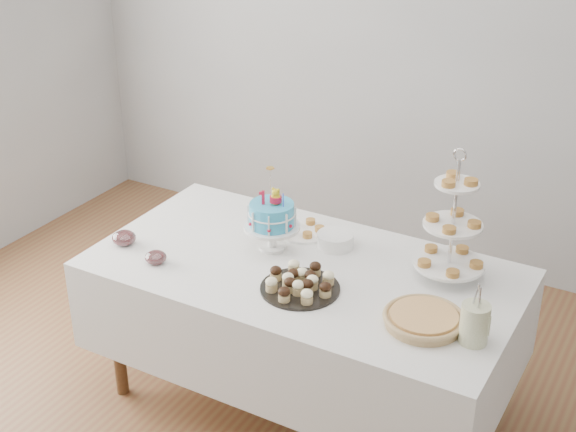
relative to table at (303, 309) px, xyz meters
The scene contains 11 objects.
walls 0.86m from the table, 90.00° to the right, with size 5.04×4.04×2.70m.
table is the anchor object (origin of this frame).
birthday_cake 0.40m from the table, 159.81° to the left, with size 0.26×0.26×0.40m.
cupcake_tray 0.33m from the table, 65.78° to the right, with size 0.34×0.34×0.08m.
pie 0.71m from the table, 14.96° to the right, with size 0.33×0.33×0.05m.
tiered_stand 0.80m from the table, 21.80° to the left, with size 0.31×0.31×0.61m.
plate_stack 0.36m from the table, 80.87° to the left, with size 0.17×0.17×0.07m.
pastry_plate 0.41m from the table, 117.79° to the left, with size 0.25×0.25×0.04m.
jam_bowl_a 0.72m from the table, 153.70° to the right, with size 0.10×0.10×0.06m.
jam_bowl_b 0.91m from the table, 164.86° to the right, with size 0.11×0.11×0.07m.
utensil_pitcher 0.92m from the table, 12.29° to the right, with size 0.12×0.11×0.25m.
Camera 1 is at (1.47, -2.45, 2.58)m, focal length 50.00 mm.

